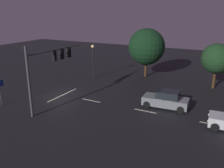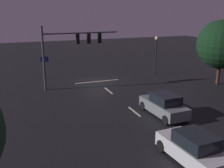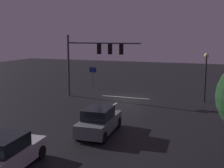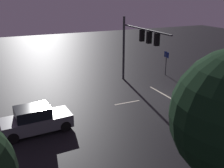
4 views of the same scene
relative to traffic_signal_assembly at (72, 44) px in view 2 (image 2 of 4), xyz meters
The scene contains 11 objects.
ground_plane 5.46m from the traffic_signal_assembly, 153.96° to the right, with size 80.00×80.00×0.00m, color black.
traffic_signal_assembly is the anchor object (origin of this frame).
lane_dash_far 5.86m from the traffic_signal_assembly, 138.74° to the left, with size 2.20×0.16×0.01m, color beige.
lane_dash_mid 10.06m from the traffic_signal_assembly, 108.87° to the left, with size 2.20×0.16×0.01m, color beige.
lane_dash_near 15.49m from the traffic_signal_assembly, 101.36° to the left, with size 2.20×0.16×0.01m, color beige.
stop_bar 5.40m from the traffic_signal_assembly, 157.98° to the right, with size 5.00×0.16×0.01m, color beige.
car_approaching 11.63m from the traffic_signal_assembly, 115.19° to the left, with size 2.12×4.45×1.70m.
car_distant 16.95m from the traffic_signal_assembly, 99.37° to the left, with size 2.16×4.47×1.70m.
street_lamp_left_kerb 10.79m from the traffic_signal_assembly, 169.97° to the right, with size 0.44×0.44×4.62m.
route_sign 5.82m from the traffic_signal_assembly, 64.83° to the right, with size 0.90×0.18×2.57m.
tree_left_near 15.29m from the traffic_signal_assembly, 163.70° to the left, with size 5.02×5.02×6.76m.
Camera 2 is at (8.73, 28.44, 7.92)m, focal length 44.20 mm.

